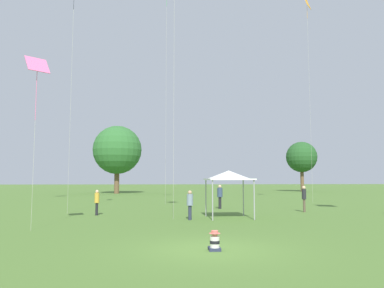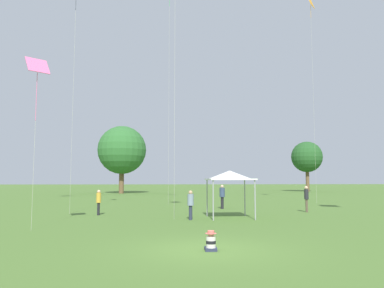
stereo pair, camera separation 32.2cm
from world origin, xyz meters
The scene contains 11 objects.
ground_plane centered at (0.00, 0.00, 0.00)m, with size 300.00×300.00×0.00m, color #4C702D.
seated_toddler centered at (0.13, -0.23, 0.27)m, with size 0.37×0.48×0.63m.
person_standing_0 centered at (2.99, 15.99, 1.05)m, with size 0.46×0.46×1.78m.
person_standing_1 centered at (8.19, 12.72, 1.07)m, with size 0.33×0.33×1.75m.
person_standing_3 centered at (-5.35, 11.66, 0.93)m, with size 0.29×0.29×1.54m.
person_standing_4 centered at (0.11, 8.55, 0.94)m, with size 0.46×0.46×1.59m.
canopy_tent centered at (2.43, 9.41, 2.40)m, with size 2.64×2.64×2.70m.
kite_4 centered at (-7.02, 4.90, 7.06)m, with size 1.13×1.06×7.67m.
kite_5 centered at (12.64, 21.82, 18.70)m, with size 1.16×1.29×19.95m.
distant_tree_0 centered at (24.05, 53.15, 6.14)m, with size 5.48×5.48×8.92m.
distant_tree_1 centered at (-8.00, 46.99, 6.73)m, with size 7.52×7.52×10.51m.
Camera 2 is at (-1.30, -11.91, 2.20)m, focal length 35.00 mm.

